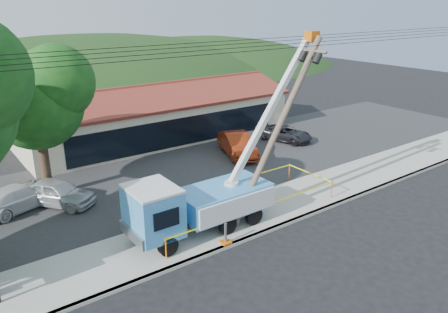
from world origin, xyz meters
TOP-DOWN VIEW (x-y plane):
  - ground at (0.00, 0.00)m, footprint 120.00×120.00m
  - curb at (0.00, 2.10)m, footprint 60.00×0.25m
  - sidewalk at (0.00, 4.00)m, footprint 60.00×4.00m
  - parking_lot at (0.00, 12.00)m, footprint 60.00×12.00m
  - strip_mall at (4.00, 19.98)m, footprint 22.50×8.53m
  - tree_lot at (-7.00, 13.00)m, footprint 6.30×5.60m
  - hill_center at (10.00, 55.00)m, footprint 89.60×64.00m
  - hill_east at (30.00, 55.00)m, footprint 72.80×52.00m
  - utility_truck at (-2.19, 4.05)m, footprint 11.03×4.03m
  - leaning_pole at (2.47, 3.33)m, footprint 5.70×1.80m
  - caution_tape at (0.74, 4.50)m, footprint 11.03×3.58m
  - car_silver at (-6.94, 11.36)m, footprint 4.02×4.56m
  - car_red at (6.47, 12.06)m, footprint 3.34×5.35m
  - car_white at (-8.82, 12.08)m, footprint 5.25×3.55m
  - car_dark at (11.91, 12.58)m, footprint 3.35×4.88m

SIDE VIEW (x-z plane):
  - ground at x=0.00m, z-range 0.00..0.00m
  - hill_center at x=10.00m, z-range -16.00..16.00m
  - hill_east at x=30.00m, z-range -13.00..13.00m
  - car_silver at x=-6.94m, z-range -0.75..0.75m
  - car_red at x=6.47m, z-range -0.83..0.83m
  - car_white at x=-8.82m, z-range -0.71..0.71m
  - car_dark at x=11.91m, z-range -0.62..0.62m
  - parking_lot at x=0.00m, z-range 0.00..0.10m
  - curb at x=0.00m, z-range 0.00..0.15m
  - sidewalk at x=0.00m, z-range 0.00..0.15m
  - caution_tape at x=0.74m, z-range 0.40..1.43m
  - utility_truck at x=-2.19m, z-range -2.93..6.49m
  - strip_mall at x=4.00m, z-range -0.46..4.22m
  - leaning_pole at x=2.47m, z-range 0.52..9.85m
  - tree_lot at x=-7.00m, z-range 1.74..10.68m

